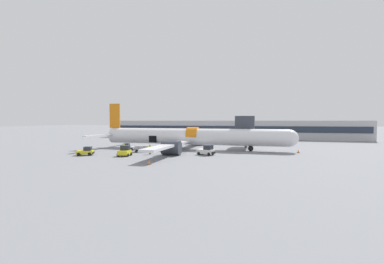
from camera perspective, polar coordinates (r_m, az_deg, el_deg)
name	(u,v)px	position (r m, az deg, el deg)	size (l,w,h in m)	color
ground_plane	(201,152)	(49.13, 2.08, -4.40)	(500.00, 500.00, 0.00)	slate
terminal_strip	(229,129)	(91.08, 8.29, 0.64)	(84.84, 13.85, 5.93)	#B2B2B7
jet_bridge_stub	(246,125)	(56.74, 11.88, 1.60)	(3.88, 9.98, 6.89)	#4C4C51
airplane	(190,137)	(53.03, -0.35, -1.13)	(41.09, 38.12, 9.73)	silver
baggage_tug_lead	(86,152)	(47.72, -22.51, -4.03)	(3.10, 2.65, 1.47)	yellow
baggage_tug_mid	(128,147)	(53.33, -14.06, -3.28)	(2.85, 2.44, 1.37)	silver
baggage_tug_rear	(125,152)	(44.69, -14.71, -4.23)	(2.39, 2.61, 1.74)	yellow
baggage_tug_spare	(206,151)	(44.57, 3.24, -4.16)	(3.29, 2.50, 1.73)	silver
baggage_cart_loading	(142,149)	(49.62, -11.11, -3.77)	(3.58, 2.65, 1.03)	#999BA0
baggage_cart_queued	(161,148)	(51.02, -6.81, -3.61)	(3.64, 2.26, 1.06)	#B7BABF
ground_crew_loader_a	(124,147)	(50.90, -14.94, -3.31)	(0.55, 0.40, 1.56)	black
ground_crew_loader_b	(124,148)	(49.28, -14.94, -3.43)	(0.58, 0.40, 1.68)	#1E2338
ground_crew_driver	(150,149)	(45.93, -9.33, -3.80)	(0.59, 0.44, 1.70)	black
suitcase_on_tarmac_upright	(129,152)	(48.23, -13.87, -4.32)	(0.58, 0.51, 0.59)	#721951
safety_cone_nose	(298,151)	(51.34, 22.56, -3.99)	(0.58, 0.58, 0.59)	black
safety_cone_engine_left	(149,162)	(35.24, -9.53, -6.68)	(0.48, 0.48, 0.66)	black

